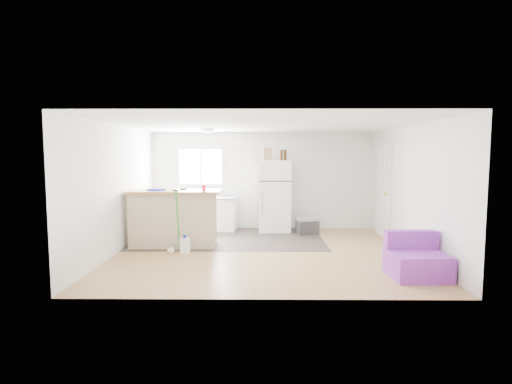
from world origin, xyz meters
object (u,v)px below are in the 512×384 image
at_px(purple_seat, 416,261).
at_px(refrigerator, 275,196).
at_px(red_cup, 204,187).
at_px(cardboard_box, 267,154).
at_px(bottle_right, 285,155).
at_px(bottle_left, 281,155).
at_px(cooler, 307,225).
at_px(mop, 173,241).
at_px(peninsula, 174,218).
at_px(cleaner_jug, 185,245).
at_px(kitchen_cabinets, 200,213).
at_px(blue_tray, 156,190).

bearing_deg(purple_seat, refrigerator, 117.44).
relative_size(red_cup, cardboard_box, 0.40).
bearing_deg(bottle_right, bottle_left, -143.11).
bearing_deg(cooler, mop, -160.41).
bearing_deg(peninsula, mop, -81.13).
xyz_separation_m(cooler, bottle_left, (-0.60, 0.26, 1.64)).
height_order(peninsula, purple_seat, peninsula).
bearing_deg(cleaner_jug, bottle_right, 65.97).
height_order(peninsula, bottle_left, bottle_left).
distance_m(peninsula, cleaner_jug, 0.80).
distance_m(kitchen_cabinets, bottle_left, 2.45).
height_order(cooler, cardboard_box, cardboard_box).
bearing_deg(cleaner_jug, kitchen_cabinets, 110.11).
bearing_deg(cleaner_jug, cardboard_box, 72.31).
relative_size(red_cup, bottle_left, 0.48).
xyz_separation_m(peninsula, blue_tray, (-0.33, -0.04, 0.58)).
bearing_deg(purple_seat, cooler, 109.46).
distance_m(mop, cardboard_box, 3.27).
xyz_separation_m(peninsula, red_cup, (0.62, -0.01, 0.62)).
bearing_deg(cooler, red_cup, -165.05).
bearing_deg(blue_tray, cardboard_box, 35.91).
xyz_separation_m(kitchen_cabinets, peninsula, (-0.26, -1.73, 0.16)).
relative_size(refrigerator, mop, 1.40).
height_order(kitchen_cabinets, cleaner_jug, kitchen_cabinets).
bearing_deg(cooler, cardboard_box, 147.27).
bearing_deg(refrigerator, mop, -131.58).
bearing_deg(peninsula, blue_tray, -174.76).
relative_size(peninsula, bottle_right, 7.44).
bearing_deg(cooler, cleaner_jug, -158.54).
height_order(cooler, cleaner_jug, cooler).
xyz_separation_m(peninsula, bottle_right, (2.34, 1.61, 1.26)).
distance_m(red_cup, blue_tray, 0.94).
bearing_deg(refrigerator, cleaner_jug, -128.65).
height_order(purple_seat, bottle_right, bottle_right).
bearing_deg(cooler, bottle_right, 132.18).
height_order(purple_seat, cardboard_box, cardboard_box).
distance_m(kitchen_cabinets, bottle_right, 2.52).
relative_size(bottle_left, bottle_right, 1.00).
distance_m(red_cup, bottle_left, 2.34).
relative_size(peninsula, red_cup, 15.49).
bearing_deg(bottle_right, kitchen_cabinets, 176.59).
relative_size(cleaner_jug, mop, 0.28).
bearing_deg(peninsula, purple_seat, -27.30).
bearing_deg(refrigerator, cardboard_box, -160.35).
xyz_separation_m(bottle_left, bottle_right, (0.09, 0.07, 0.00)).
distance_m(mop, red_cup, 1.24).
height_order(red_cup, cardboard_box, cardboard_box).
distance_m(cooler, cleaner_jug, 3.14).
height_order(bottle_left, bottle_right, same).
bearing_deg(cardboard_box, refrigerator, 20.12).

